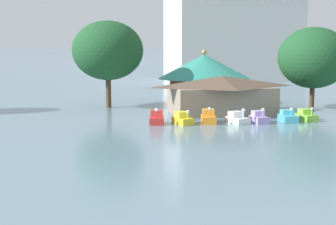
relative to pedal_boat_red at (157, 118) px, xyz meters
The scene contains 12 objects.
pedal_boat_red is the anchor object (origin of this frame).
pedal_boat_yellow 2.77m from the pedal_boat_red, 14.07° to the right, with size 2.03×2.80×1.62m.
pedal_boat_orange 5.64m from the pedal_boat_red, ahead, with size 2.08×3.17×1.87m.
pedal_boat_white 8.71m from the pedal_boat_red, ahead, with size 2.18×2.95×1.72m.
pedal_boat_lavender 11.05m from the pedal_boat_red, ahead, with size 1.45×2.43×1.74m.
pedal_boat_cyan 14.39m from the pedal_boat_red, ahead, with size 1.81×2.65×1.70m.
pedal_boat_lime 16.82m from the pedal_boat_red, ahead, with size 1.59×2.71×1.60m.
boathouse 11.45m from the pedal_boat_red, 33.70° to the left, with size 13.16×8.02×4.62m.
green_roof_pavilion 20.18m from the pedal_boat_red, 58.60° to the left, with size 13.34×13.34×7.71m.
shoreline_tree_mid 16.76m from the pedal_boat_red, 103.85° to the left, with size 9.43×9.43×11.57m.
shoreline_tree_right 24.54m from the pedal_boat_red, 19.07° to the left, with size 9.21×9.21×10.68m.
background_building_block 67.50m from the pedal_boat_red, 63.27° to the left, with size 29.49×18.67×24.73m.
Camera 1 is at (-2.59, -16.10, 8.37)m, focal length 51.65 mm.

